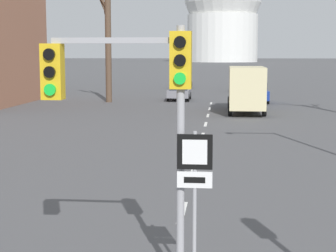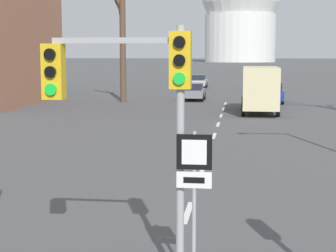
{
  "view_description": "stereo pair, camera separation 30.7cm",
  "coord_description": "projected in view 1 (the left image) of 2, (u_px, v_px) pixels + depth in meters",
  "views": [
    {
      "loc": [
        1.03,
        -2.79,
        4.09
      ],
      "look_at": [
        0.08,
        6.76,
        2.83
      ],
      "focal_mm": 60.0,
      "sensor_mm": 36.0,
      "label": 1
    },
    {
      "loc": [
        1.34,
        -2.75,
        4.09
      ],
      "look_at": [
        0.08,
        6.76,
        2.83
      ],
      "focal_mm": 60.0,
      "sensor_mm": 36.0,
      "label": 2
    }
  ],
  "objects": [
    {
      "name": "lane_stripe_8",
      "position": [
        210.0,
        109.0,
        41.08
      ],
      "size": [
        0.16,
        2.0,
        0.01
      ],
      "primitive_type": "cube",
      "color": "silver",
      "rests_on": "ground_plane"
    },
    {
      "name": "sedan_far_right",
      "position": [
        249.0,
        80.0,
        67.4
      ],
      "size": [
        1.69,
        4.34,
        1.62
      ],
      "color": "silver",
      "rests_on": "ground_plane"
    },
    {
      "name": "delivery_truck",
      "position": [
        246.0,
        88.0,
        38.23
      ],
      "size": [
        2.44,
        7.2,
        3.14
      ],
      "color": "#333842",
      "rests_on": "ground_plane"
    },
    {
      "name": "lane_stripe_3",
      "position": [
        192.0,
        175.0,
        18.88
      ],
      "size": [
        0.16,
        2.0,
        0.01
      ],
      "primitive_type": "cube",
      "color": "silver",
      "rests_on": "ground_plane"
    },
    {
      "name": "sedan_near_right",
      "position": [
        243.0,
        84.0,
        59.08
      ],
      "size": [
        1.96,
        4.05,
        1.54
      ],
      "color": "black",
      "rests_on": "ground_plane"
    },
    {
      "name": "route_sign_post",
      "position": [
        195.0,
        182.0,
        9.52
      ],
      "size": [
        0.6,
        0.08,
        2.78
      ],
      "color": "#9E9EA3",
      "rests_on": "ground_plane"
    },
    {
      "name": "sedan_far_left",
      "position": [
        179.0,
        92.0,
        48.17
      ],
      "size": [
        1.89,
        3.9,
        1.49
      ],
      "color": "slate",
      "rests_on": "ground_plane"
    },
    {
      "name": "bare_tree_left_near",
      "position": [
        107.0,
        42.0,
        46.04
      ],
      "size": [
        2.15,
        2.23,
        10.73
      ],
      "color": "brown",
      "rests_on": "ground_plane"
    },
    {
      "name": "sedan_near_left",
      "position": [
        258.0,
        93.0,
        46.0
      ],
      "size": [
        1.73,
        4.21,
        1.67
      ],
      "color": "navy",
      "rests_on": "ground_plane"
    },
    {
      "name": "lane_stripe_6",
      "position": [
        206.0,
        124.0,
        32.2
      ],
      "size": [
        0.16,
        2.0,
        0.01
      ],
      "primitive_type": "cube",
      "color": "silver",
      "rests_on": "ground_plane"
    },
    {
      "name": "lane_stripe_7",
      "position": [
        208.0,
        115.0,
        36.64
      ],
      "size": [
        0.16,
        2.0,
        0.01
      ],
      "primitive_type": "cube",
      "color": "silver",
      "rests_on": "ground_plane"
    },
    {
      "name": "traffic_signal_centre_tall",
      "position": [
        134.0,
        90.0,
        9.54
      ],
      "size": [
        2.57,
        0.34,
        4.54
      ],
      "color": "#9E9EA3",
      "rests_on": "ground_plane"
    },
    {
      "name": "lane_stripe_5",
      "position": [
        203.0,
        136.0,
        27.76
      ],
      "size": [
        0.16,
        2.0,
        0.01
      ],
      "primitive_type": "cube",
      "color": "silver",
      "rests_on": "ground_plane"
    },
    {
      "name": "lane_stripe_2",
      "position": [
        182.0,
        212.0,
        14.44
      ],
      "size": [
        0.16,
        2.0,
        0.01
      ],
      "primitive_type": "cube",
      "color": "silver",
      "rests_on": "ground_plane"
    },
    {
      "name": "lane_stripe_4",
      "position": [
        198.0,
        151.0,
        23.32
      ],
      "size": [
        0.16,
        2.0,
        0.01
      ],
      "primitive_type": "cube",
      "color": "silver",
      "rests_on": "ground_plane"
    },
    {
      "name": "capitol_dome",
      "position": [
        223.0,
        8.0,
        245.23
      ],
      "size": [
        34.34,
        34.34,
        48.51
      ],
      "color": "silver",
      "rests_on": "ground_plane"
    },
    {
      "name": "sedan_mid_centre",
      "position": [
        183.0,
        81.0,
        64.99
      ],
      "size": [
        1.9,
        4.39,
        1.55
      ],
      "color": "#B7B7BC",
      "rests_on": "ground_plane"
    },
    {
      "name": "lane_stripe_9",
      "position": [
        211.0,
        103.0,
        45.52
      ],
      "size": [
        0.16,
        2.0,
        0.01
      ],
      "primitive_type": "cube",
      "color": "silver",
      "rests_on": "ground_plane"
    }
  ]
}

